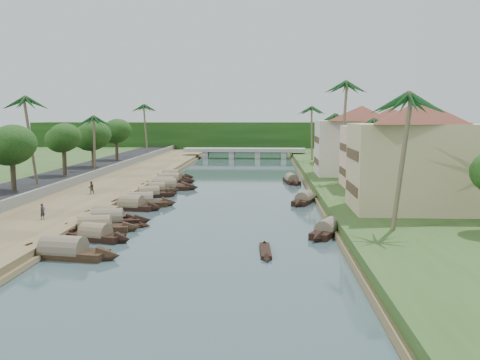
{
  "coord_description": "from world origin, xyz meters",
  "views": [
    {
      "loc": [
        4.98,
        -51.7,
        9.97
      ],
      "look_at": [
        1.77,
        13.97,
        2.0
      ],
      "focal_mm": 40.0,
      "sensor_mm": 36.0,
      "label": 1
    }
  ],
  "objects_px": {
    "sampan_1": "(95,235)",
    "person_near": "(43,212)",
    "bridge": "(245,151)",
    "building_near": "(419,155)",
    "sampan_0": "(64,252)"
  },
  "relations": [
    {
      "from": "sampan_0",
      "to": "person_near",
      "type": "xyz_separation_m",
      "value": [
        -5.5,
        9.52,
        1.1
      ]
    },
    {
      "from": "building_near",
      "to": "sampan_0",
      "type": "distance_m",
      "value": 31.91
    },
    {
      "from": "bridge",
      "to": "person_near",
      "type": "bearing_deg",
      "value": -100.69
    },
    {
      "from": "bridge",
      "to": "building_near",
      "type": "relative_size",
      "value": 1.89
    },
    {
      "from": "sampan_0",
      "to": "person_near",
      "type": "bearing_deg",
      "value": 128.86
    },
    {
      "from": "building_near",
      "to": "sampan_1",
      "type": "relative_size",
      "value": 2.2
    },
    {
      "from": "building_near",
      "to": "sampan_0",
      "type": "xyz_separation_m",
      "value": [
        -28.24,
        -13.62,
        -5.97
      ]
    },
    {
      "from": "sampan_1",
      "to": "person_near",
      "type": "height_order",
      "value": "person_near"
    },
    {
      "from": "bridge",
      "to": "person_near",
      "type": "height_order",
      "value": "bridge"
    },
    {
      "from": "bridge",
      "to": "building_near",
      "type": "bearing_deg",
      "value": -75.61
    },
    {
      "from": "sampan_0",
      "to": "building_near",
      "type": "bearing_deg",
      "value": 34.6
    },
    {
      "from": "sampan_1",
      "to": "person_near",
      "type": "bearing_deg",
      "value": 162.71
    },
    {
      "from": "sampan_0",
      "to": "sampan_1",
      "type": "relative_size",
      "value": 1.33
    },
    {
      "from": "building_near",
      "to": "person_near",
      "type": "relative_size",
      "value": 10.29
    },
    {
      "from": "bridge",
      "to": "building_near",
      "type": "distance_m",
      "value": 76.54
    }
  ]
}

